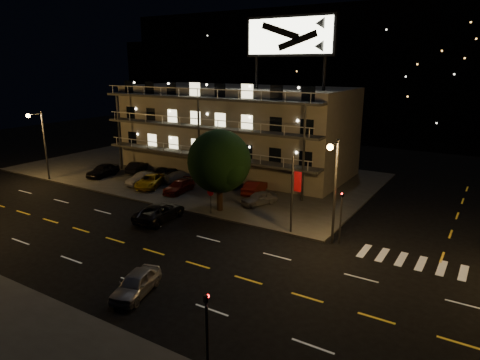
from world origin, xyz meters
The scene contains 23 objects.
ground centered at (0.00, 0.00, 0.00)m, with size 140.00×140.00×0.00m, color black.
curb_nw centered at (-14.00, 20.00, 0.07)m, with size 44.00×24.00×0.15m, color #3B3C39.
motel centered at (-9.94, 23.88, 5.34)m, with size 28.00×13.80×18.10m.
hill_backdrop centered at (-5.94, 68.78, 11.55)m, with size 120.00×25.00×24.00m.
streetlight_nw centered at (-26.00, 7.94, 4.96)m, with size 0.44×1.92×8.00m.
streetlight_nc centered at (8.50, 7.94, 4.96)m, with size 0.44×1.92×8.00m.
signal_nw centered at (9.00, 8.50, 2.57)m, with size 0.20×0.27×4.60m.
signal_sw centered at (9.00, -8.50, 2.57)m, with size 0.20×0.27×4.60m.
banner_north centered at (5.09, 8.40, 3.43)m, with size 0.83×0.16×6.40m.
stop_sign centered at (-3.00, 8.57, 1.71)m, with size 0.91×0.11×2.61m.
tree centered at (-2.89, 9.78, 4.59)m, with size 5.94×5.72×7.48m.
lot_car_0 centered at (-21.64, 12.53, 0.90)m, with size 1.76×4.39×1.49m, color black.
lot_car_1 centered at (-15.04, 12.36, 0.81)m, with size 1.39×4.00×1.32m, color gray.
lot_car_2 centered at (-13.61, 12.09, 0.81)m, with size 2.20×4.77×1.32m, color gold.
lot_car_3 centered at (-9.70, 12.25, 0.77)m, with size 1.73×4.25×1.23m, color #62150E.
lot_car_4 centered at (-0.55, 13.09, 0.78)m, with size 1.49×3.70×1.26m, color gray.
lot_car_5 centered at (-19.64, 16.20, 0.81)m, with size 1.39×3.98×1.31m, color black.
lot_car_6 centered at (-14.97, 15.71, 0.81)m, with size 2.18×4.72×1.31m, color black.
lot_car_7 centered at (-11.88, 15.47, 0.79)m, with size 1.79×4.41×1.28m, color gray.
lot_car_8 centered at (-6.07, 17.31, 0.89)m, with size 1.75×4.36×1.49m, color black.
lot_car_9 centered at (-2.65, 15.94, 0.84)m, with size 1.46×4.20×1.38m, color #62150E.
road_car_east centered at (1.21, -4.93, 0.69)m, with size 1.63×4.04×1.38m, color gray.
road_car_west centered at (-6.08, 5.25, 0.74)m, with size 2.45×5.32×1.48m, color black.
Camera 1 is at (18.36, -21.03, 13.25)m, focal length 32.00 mm.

